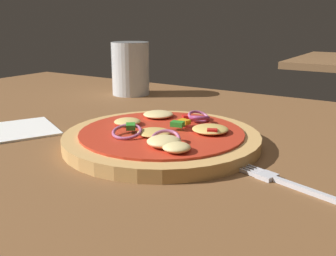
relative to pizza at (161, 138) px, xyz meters
name	(u,v)px	position (x,y,z in m)	size (l,w,h in m)	color
dining_table	(172,157)	(0.01, 0.00, -0.02)	(1.49, 0.85, 0.03)	brown
pizza	(161,138)	(0.00, 0.00, 0.00)	(0.26, 0.26, 0.03)	tan
fork	(292,185)	(0.19, -0.04, -0.01)	(0.16, 0.06, 0.01)	silver
beer_glass	(131,72)	(-0.26, 0.27, 0.04)	(0.08, 0.08, 0.12)	silver
napkin	(19,130)	(-0.22, -0.06, -0.01)	(0.15, 0.14, 0.00)	white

